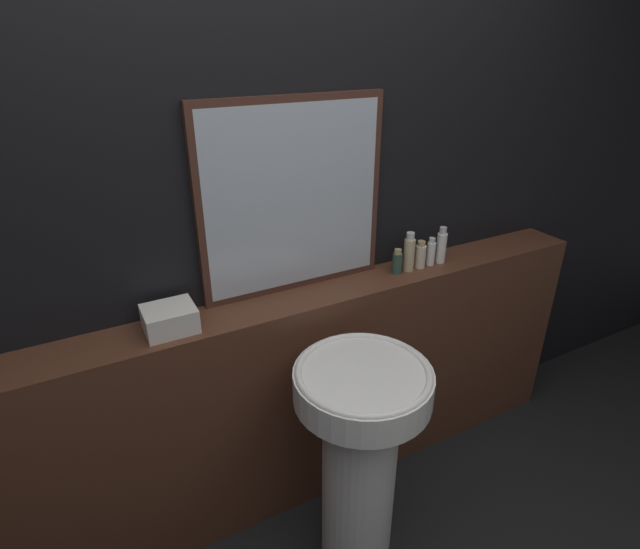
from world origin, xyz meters
TOP-DOWN VIEW (x-y plane):
  - wall_back at (0.00, 1.34)m, footprint 8.00×0.06m
  - vanity_counter at (0.00, 1.20)m, footprint 2.81×0.21m
  - pedestal_sink at (0.07, 0.80)m, footprint 0.46×0.46m
  - mirror at (0.06, 1.29)m, footprint 0.72×0.03m
  - towel_stack at (-0.44, 1.20)m, footprint 0.17×0.14m
  - shampoo_bottle at (0.49, 1.20)m, footprint 0.04×0.04m
  - conditioner_bottle at (0.54, 1.20)m, footprint 0.05×0.05m
  - lotion_bottle at (0.60, 1.20)m, footprint 0.04×0.04m
  - body_wash_bottle at (0.66, 1.20)m, footprint 0.04×0.04m
  - hand_soap_bottle at (0.72, 1.20)m, footprint 0.04×0.04m

SIDE VIEW (x-z plane):
  - vanity_counter at x=0.00m, z-range 0.00..0.96m
  - pedestal_sink at x=0.07m, z-range 0.09..0.98m
  - towel_stack at x=-0.44m, z-range 0.96..1.05m
  - shampoo_bottle at x=0.49m, z-range 0.96..1.07m
  - lotion_bottle at x=0.60m, z-range 0.96..1.08m
  - body_wash_bottle at x=0.66m, z-range 0.96..1.08m
  - hand_soap_bottle at x=0.72m, z-range 0.96..1.12m
  - conditioner_bottle at x=0.54m, z-range 0.96..1.13m
  - wall_back at x=0.00m, z-range 0.00..2.50m
  - mirror at x=0.06m, z-range 0.96..1.68m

